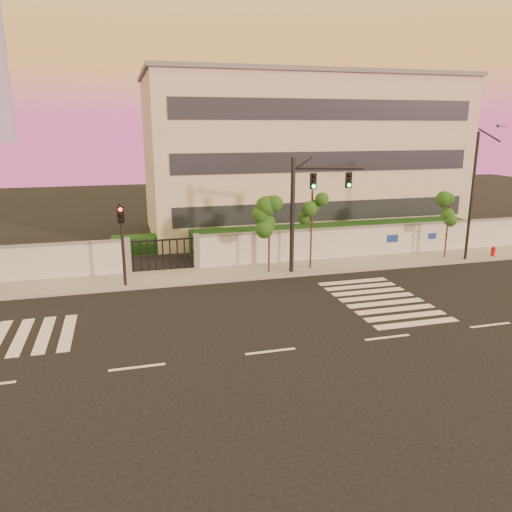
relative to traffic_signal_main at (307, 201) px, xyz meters
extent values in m
plane|color=black|center=(-5.05, -9.68, -4.26)|extent=(120.00, 120.00, 0.00)
cube|color=gray|center=(-5.05, 0.82, -4.19)|extent=(60.00, 3.00, 0.15)
cube|color=silver|center=(9.45, 2.32, -3.26)|extent=(31.00, 0.30, 2.00)
cube|color=slate|center=(9.45, 2.32, -2.20)|extent=(31.00, 0.36, 0.12)
cube|color=slate|center=(-10.05, 2.32, -3.16)|extent=(0.35, 0.35, 2.20)
cube|color=slate|center=(-6.05, 2.32, -3.16)|extent=(0.35, 0.35, 2.20)
cube|color=black|center=(3.95, 4.82, -3.36)|extent=(20.00, 2.00, 1.80)
cube|color=black|center=(-8.05, 7.32, -3.66)|extent=(6.00, 1.50, 1.20)
cube|color=beige|center=(3.95, 12.32, 1.74)|extent=(24.00, 12.00, 12.00)
cube|color=#262D38|center=(3.95, 6.30, -1.76)|extent=(22.00, 0.08, 1.40)
cube|color=#262D38|center=(3.95, 6.30, 1.74)|extent=(22.00, 0.08, 1.40)
cube|color=#262D38|center=(3.95, 6.30, 5.24)|extent=(22.00, 0.08, 1.40)
cube|color=slate|center=(3.95, 12.32, 7.84)|extent=(24.40, 12.40, 0.30)
cube|color=silver|center=(-14.55, -5.68, -4.25)|extent=(0.50, 4.00, 0.02)
cube|color=silver|center=(-13.65, -5.68, -4.25)|extent=(0.50, 4.00, 0.02)
cube|color=silver|center=(-12.75, -5.68, -4.25)|extent=(0.50, 4.00, 0.02)
cube|color=silver|center=(1.95, -8.68, -4.25)|extent=(4.00, 0.50, 0.02)
cube|color=silver|center=(1.95, -7.78, -4.25)|extent=(4.00, 0.50, 0.02)
cube|color=silver|center=(1.95, -6.88, -4.25)|extent=(4.00, 0.50, 0.02)
cube|color=silver|center=(1.95, -5.98, -4.25)|extent=(4.00, 0.50, 0.02)
cube|color=silver|center=(1.95, -5.08, -4.25)|extent=(4.00, 0.50, 0.02)
cube|color=silver|center=(1.95, -4.18, -4.25)|extent=(4.00, 0.50, 0.02)
cube|color=silver|center=(1.95, -3.28, -4.25)|extent=(4.00, 0.50, 0.02)
cube|color=silver|center=(1.95, -2.38, -4.25)|extent=(4.00, 0.50, 0.02)
cube|color=silver|center=(-10.05, -9.68, -4.25)|extent=(2.00, 0.15, 0.01)
cube|color=silver|center=(-5.05, -9.68, -4.25)|extent=(2.00, 0.15, 0.01)
cube|color=silver|center=(-0.05, -9.68, -4.25)|extent=(2.00, 0.15, 0.01)
cube|color=silver|center=(4.95, -9.68, -4.25)|extent=(2.00, 0.15, 0.01)
cylinder|color=#382314|center=(-2.13, 0.34, -1.97)|extent=(0.12, 0.12, 4.59)
sphere|color=#164814|center=(-2.13, 0.34, -0.59)|extent=(1.07, 1.07, 1.07)
sphere|color=#164814|center=(-1.79, 0.53, -1.28)|extent=(0.82, 0.82, 0.82)
sphere|color=#164814|center=(-2.42, 0.19, -1.05)|extent=(0.78, 0.78, 0.78)
cylinder|color=#382314|center=(0.48, 0.40, -1.84)|extent=(0.11, 0.11, 4.84)
sphere|color=#164814|center=(0.48, 0.40, -0.39)|extent=(1.04, 1.04, 1.04)
sphere|color=#164814|center=(0.82, 0.59, -1.12)|extent=(0.80, 0.80, 0.80)
sphere|color=#164814|center=(0.20, 0.25, -0.87)|extent=(0.76, 0.76, 0.76)
cylinder|color=#382314|center=(9.83, 0.50, -2.17)|extent=(0.11, 0.11, 4.19)
sphere|color=#164814|center=(9.83, 0.50, -0.91)|extent=(1.04, 1.04, 1.04)
sphere|color=#164814|center=(10.16, 0.69, -1.54)|extent=(0.79, 0.79, 0.79)
sphere|color=#164814|center=(9.55, 0.36, -1.33)|extent=(0.75, 0.75, 0.75)
cylinder|color=black|center=(-0.85, 0.01, -0.89)|extent=(0.26, 0.26, 6.74)
cylinder|color=black|center=(1.22, 0.01, 1.83)|extent=(4.04, 1.24, 0.17)
cube|color=black|center=(0.35, -0.04, 1.12)|extent=(0.38, 0.20, 0.98)
sphere|color=#0CF259|center=(0.35, -0.15, 0.82)|extent=(0.22, 0.22, 0.22)
cube|color=black|center=(2.52, -0.04, 1.12)|extent=(0.38, 0.20, 0.98)
sphere|color=#0CF259|center=(2.52, -0.15, 0.82)|extent=(0.22, 0.22, 0.22)
cylinder|color=black|center=(-10.29, -0.10, -1.97)|extent=(0.16, 0.16, 4.59)
cube|color=black|center=(-10.29, -0.15, -0.28)|extent=(0.36, 0.18, 0.92)
sphere|color=red|center=(-10.29, -0.26, 0.00)|extent=(0.20, 0.20, 0.20)
cylinder|color=black|center=(10.82, -0.25, -0.21)|extent=(0.18, 0.18, 8.10)
cylinder|color=black|center=(10.82, -1.16, 3.63)|extent=(0.10, 1.94, 0.79)
cube|color=#3F3F44|center=(10.82, -2.07, 4.14)|extent=(0.51, 0.25, 0.15)
cylinder|color=#B6100C|center=(13.04, -0.10, -3.99)|extent=(0.24, 0.24, 0.55)
cylinder|color=#B6100C|center=(13.04, -0.10, -3.66)|extent=(0.31, 0.31, 0.11)
sphere|color=#B6100C|center=(13.04, -0.10, -3.54)|extent=(0.20, 0.20, 0.20)
cylinder|color=#B6100C|center=(13.04, -0.10, -3.88)|extent=(0.32, 0.18, 0.11)
camera|label=1|loc=(-10.19, -26.53, 4.12)|focal=35.00mm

